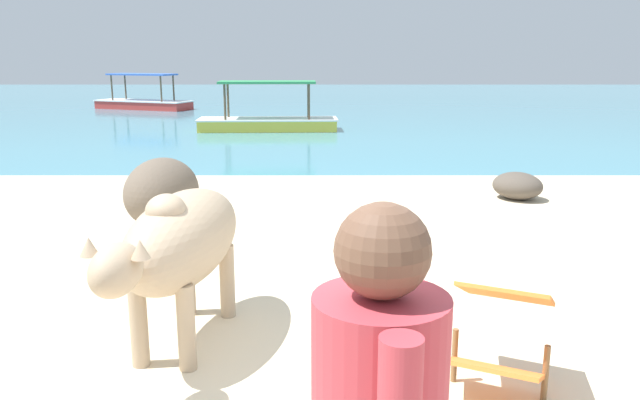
{
  "coord_description": "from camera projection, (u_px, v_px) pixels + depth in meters",
  "views": [
    {
      "loc": [
        -0.37,
        -3.18,
        1.97
      ],
      "look_at": [
        -0.39,
        3.0,
        0.55
      ],
      "focal_mm": 35.44,
      "sensor_mm": 36.0,
      "label": 1
    }
  ],
  "objects": [
    {
      "name": "shore_rock_large",
      "position": [
        164.0,
        192.0,
        7.23
      ],
      "size": [
        0.99,
        1.22,
        0.79
      ],
      "primitive_type": "ellipsoid",
      "rotation": [
        0.0,
        0.0,
        1.37
      ],
      "color": "#6B5B4C",
      "rests_on": "sand_beach"
    },
    {
      "name": "boat_red",
      "position": [
        145.0,
        101.0,
        23.33
      ],
      "size": [
        3.84,
        2.42,
        1.29
      ],
      "rotation": [
        0.0,
        0.0,
        2.77
      ],
      "color": "#C63833",
      "rests_on": "water_surface"
    },
    {
      "name": "cow",
      "position": [
        182.0,
        242.0,
        4.2
      ],
      "size": [
        0.81,
        1.96,
        1.09
      ],
      "rotation": [
        0.0,
        0.0,
        4.55
      ],
      "color": "tan",
      "rests_on": "sand_beach"
    },
    {
      "name": "water_surface",
      "position": [
        331.0,
        106.0,
        24.98
      ],
      "size": [
        60.0,
        36.0,
        0.03
      ],
      "primitive_type": "cube",
      "color": "teal",
      "rests_on": "ground"
    },
    {
      "name": "boat_yellow",
      "position": [
        270.0,
        120.0,
        16.72
      ],
      "size": [
        3.71,
        1.28,
        1.29
      ],
      "rotation": [
        0.0,
        0.0,
        3.18
      ],
      "color": "gold",
      "rests_on": "water_surface"
    },
    {
      "name": "deck_chair_far",
      "position": [
        501.0,
        334.0,
        3.59
      ],
      "size": [
        0.81,
        0.92,
        0.68
      ],
      "rotation": [
        0.0,
        0.0,
        4.27
      ],
      "color": "brown",
      "rests_on": "sand_beach"
    },
    {
      "name": "shore_rock_medium",
      "position": [
        519.0,
        186.0,
        8.63
      ],
      "size": [
        0.9,
        0.91,
        0.37
      ],
      "primitive_type": "ellipsoid",
      "rotation": [
        0.0,
        0.0,
        2.34
      ],
      "color": "brown",
      "rests_on": "sand_beach"
    }
  ]
}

